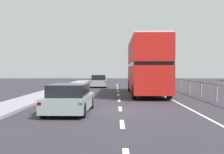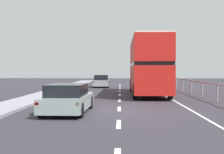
% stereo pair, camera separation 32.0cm
% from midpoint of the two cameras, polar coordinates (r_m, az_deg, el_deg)
% --- Properties ---
extents(ground_plane, '(73.25, 120.00, 0.10)m').
position_cam_midpoint_polar(ground_plane, '(15.61, 0.91, -6.12)').
color(ground_plane, '#2F2B33').
extents(near_sidewalk_kerb, '(2.01, 80.00, 0.14)m').
position_cam_midpoint_polar(near_sidewalk_kerb, '(16.59, -19.41, -5.34)').
color(near_sidewalk_kerb, gray).
rests_on(near_sidewalk_kerb, ground).
extents(lane_paint_markings, '(3.64, 46.00, 0.01)m').
position_cam_midpoint_polar(lane_paint_markings, '(24.04, 6.19, -3.41)').
color(lane_paint_markings, silver).
rests_on(lane_paint_markings, ground).
extents(bridge_side_railing, '(0.10, 42.00, 1.13)m').
position_cam_midpoint_polar(bridge_side_railing, '(25.23, 14.31, -1.15)').
color(bridge_side_railing, gray).
rests_on(bridge_side_railing, ground).
extents(double_decker_bus_red, '(2.70, 11.30, 4.40)m').
position_cam_midpoint_polar(double_decker_bus_red, '(25.34, 5.84, 2.15)').
color(double_decker_bus_red, red).
rests_on(double_decker_bus_red, ground).
extents(hatchback_car_near, '(1.95, 4.63, 1.32)m').
position_cam_midpoint_polar(hatchback_car_near, '(14.67, -8.27, -3.90)').
color(hatchback_car_near, gray).
rests_on(hatchback_car_near, ground).
extents(sedan_car_ahead, '(1.90, 4.39, 1.40)m').
position_cam_midpoint_polar(sedan_car_ahead, '(36.17, -2.65, -0.78)').
color(sedan_car_ahead, gray).
rests_on(sedan_car_ahead, ground).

